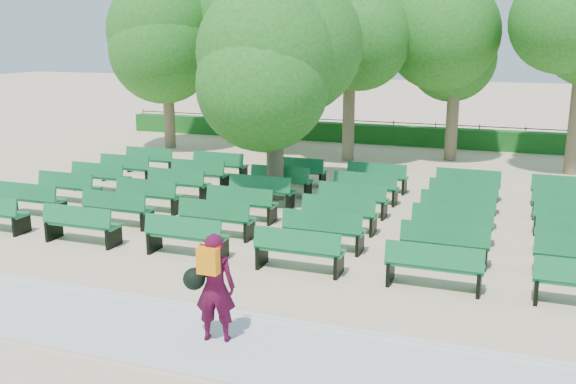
{
  "coord_description": "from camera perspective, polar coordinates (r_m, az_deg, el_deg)",
  "views": [
    {
      "loc": [
        6.77,
        -16.27,
        5.07
      ],
      "look_at": [
        1.2,
        -1.0,
        1.1
      ],
      "focal_mm": 40.0,
      "sensor_mm": 36.0,
      "label": 1
    }
  ],
  "objects": [
    {
      "name": "hedge",
      "position": [
        31.36,
        7.39,
        5.14
      ],
      "size": [
        26.0,
        0.7,
        0.9
      ],
      "primitive_type": "cube",
      "color": "#175A1B",
      "rests_on": "ground"
    },
    {
      "name": "person",
      "position": [
        10.83,
        -6.68,
        -8.26
      ],
      "size": [
        0.93,
        0.6,
        1.88
      ],
      "rotation": [
        0.0,
        0.0,
        3.38
      ],
      "color": "#420923",
      "rests_on": "ground"
    },
    {
      "name": "ground",
      "position": [
        18.34,
        -2.45,
        -2.34
      ],
      "size": [
        120.0,
        120.0,
        0.0
      ],
      "primitive_type": "plane",
      "color": "#D5B38D"
    },
    {
      "name": "tree_line",
      "position": [
        27.6,
        5.51,
        3.08
      ],
      "size": [
        21.8,
        6.8,
        7.04
      ],
      "primitive_type": null,
      "color": "#236E1D",
      "rests_on": "ground"
    },
    {
      "name": "fence",
      "position": [
        31.82,
        7.52,
        4.44
      ],
      "size": [
        26.0,
        0.1,
        1.02
      ],
      "primitive_type": null,
      "color": "black",
      "rests_on": "ground"
    },
    {
      "name": "paving",
      "position": [
        12.25,
        -16.03,
        -11.15
      ],
      "size": [
        30.0,
        2.2,
        0.06
      ],
      "primitive_type": "cube",
      "color": "silver",
      "rests_on": "ground"
    },
    {
      "name": "curb",
      "position": [
        13.1,
        -13.08,
        -9.2
      ],
      "size": [
        30.0,
        0.12,
        0.1
      ],
      "primitive_type": "cube",
      "color": "silver",
      "rests_on": "ground"
    },
    {
      "name": "bench_array",
      "position": [
        18.33,
        0.94,
        -2.0
      ],
      "size": [
        1.98,
        0.62,
        1.25
      ],
      "rotation": [
        0.0,
        0.0,
        0.0
      ],
      "color": "#136F37",
      "rests_on": "ground"
    },
    {
      "name": "tree_among",
      "position": [
        19.88,
        -1.19,
        10.68
      ],
      "size": [
        4.19,
        4.19,
        5.93
      ],
      "color": "brown",
      "rests_on": "ground"
    }
  ]
}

